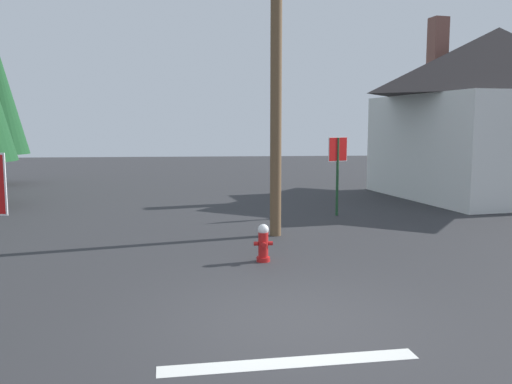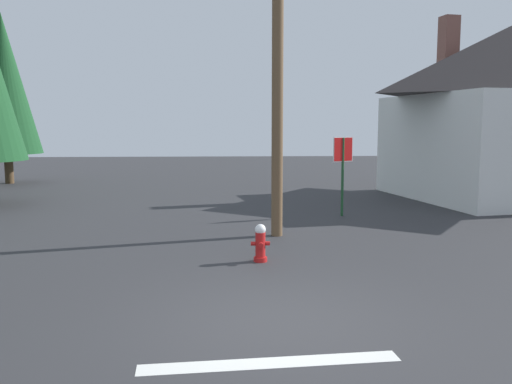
% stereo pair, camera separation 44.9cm
% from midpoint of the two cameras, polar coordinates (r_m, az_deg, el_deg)
% --- Properties ---
extents(ground_plane, '(80.00, 80.00, 0.10)m').
position_cam_midpoint_polar(ground_plane, '(8.07, 2.06, -13.42)').
color(ground_plane, '#2D2D30').
extents(lane_stop_bar, '(3.10, 0.52, 0.01)m').
position_cam_midpoint_polar(lane_stop_bar, '(6.69, 1.56, -17.39)').
color(lane_stop_bar, silver).
rests_on(lane_stop_bar, ground).
extents(fire_hydrant, '(0.39, 0.33, 0.77)m').
position_cam_midpoint_polar(fire_hydrant, '(11.11, -0.39, -5.37)').
color(fire_hydrant, red).
rests_on(fire_hydrant, ground).
extents(utility_pole, '(1.60, 0.28, 8.75)m').
position_cam_midpoint_polar(utility_pole, '(13.58, 1.15, 14.59)').
color(utility_pole, brown).
rests_on(utility_pole, ground).
extents(stop_sign_far, '(0.66, 0.37, 2.40)m').
position_cam_midpoint_polar(stop_sign_far, '(16.70, 7.77, 3.38)').
color(stop_sign_far, '#1E4C28').
rests_on(stop_sign_far, ground).
extents(house, '(8.74, 8.70, 6.86)m').
position_cam_midpoint_polar(house, '(22.67, 23.16, 7.86)').
color(house, silver).
rests_on(house, ground).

